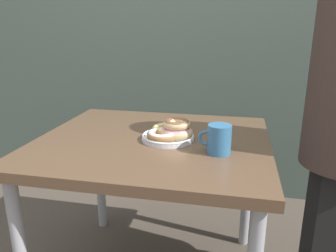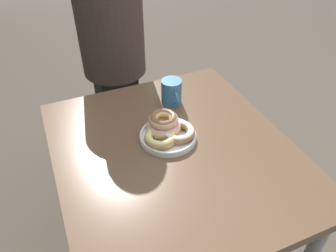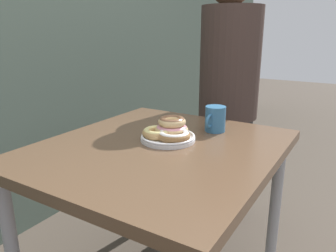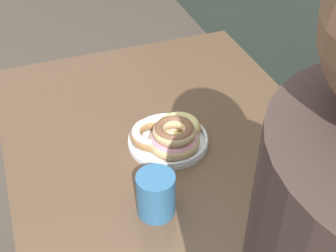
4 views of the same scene
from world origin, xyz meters
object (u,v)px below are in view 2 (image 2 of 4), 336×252
at_px(donut_plate, 167,130).
at_px(person_figure, 112,47).
at_px(dining_table, 174,165).
at_px(coffee_mug, 172,92).

distance_m(donut_plate, person_figure, 0.69).
bearing_deg(person_figure, dining_table, -178.69).
xyz_separation_m(dining_table, donut_plate, (0.07, -0.00, 0.12)).
distance_m(donut_plate, coffee_mug, 0.23).
relative_size(dining_table, coffee_mug, 7.74).
height_order(coffee_mug, person_figure, person_figure).
bearing_deg(person_figure, donut_plate, -178.50).
bearing_deg(dining_table, coffee_mug, -21.36).
distance_m(dining_table, coffee_mug, 0.33).
bearing_deg(donut_plate, coffee_mug, -27.90).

